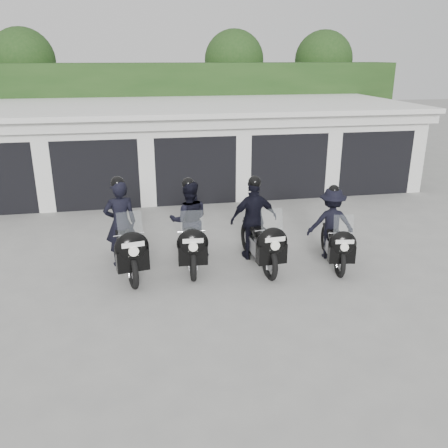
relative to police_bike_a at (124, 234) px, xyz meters
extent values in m
plane|color=gray|center=(2.24, -0.72, -0.86)|extent=(80.00, 80.00, 0.00)
cube|color=silver|center=(2.24, 7.78, 0.54)|extent=(16.00, 6.00, 2.80)
cube|color=silver|center=(2.24, 7.58, 2.02)|extent=(16.40, 6.80, 0.16)
cube|color=silver|center=(2.24, 4.53, 1.79)|extent=(16.40, 0.12, 0.40)
cube|color=black|center=(2.24, 4.76, -0.74)|extent=(16.00, 0.06, 0.24)
cube|color=black|center=(-3.96, 5.98, 0.24)|extent=(2.60, 2.60, 2.20)
cube|color=silver|center=(-2.41, 4.93, 0.54)|extent=(0.50, 0.50, 2.80)
cube|color=black|center=(-0.86, 5.98, 0.24)|extent=(2.60, 2.60, 2.20)
cube|color=silver|center=(-0.86, 4.93, 1.64)|extent=(2.60, 0.50, 0.60)
cube|color=silver|center=(0.69, 4.93, 0.54)|extent=(0.50, 0.50, 2.80)
cube|color=black|center=(2.24, 5.98, 0.24)|extent=(2.60, 2.60, 2.20)
cube|color=silver|center=(2.24, 4.93, 1.64)|extent=(2.60, 0.50, 0.60)
cube|color=silver|center=(3.79, 4.93, 0.54)|extent=(0.50, 0.50, 2.80)
cube|color=black|center=(5.34, 5.98, 0.24)|extent=(2.60, 2.60, 2.20)
cube|color=silver|center=(5.34, 4.93, 1.64)|extent=(2.60, 0.50, 0.60)
cube|color=silver|center=(6.89, 4.93, 0.54)|extent=(0.50, 0.50, 2.80)
cube|color=black|center=(8.44, 5.98, 0.24)|extent=(2.60, 2.60, 2.20)
cube|color=silver|center=(8.44, 4.93, 1.64)|extent=(2.60, 0.50, 0.60)
cube|color=silver|center=(9.99, 4.93, 0.54)|extent=(0.50, 0.50, 2.80)
cube|color=#1C3B15|center=(2.24, 11.78, 1.29)|extent=(20.00, 2.00, 4.30)
sphere|color=#1C3B15|center=(-4.26, 13.28, 3.54)|extent=(2.80, 2.80, 2.80)
cylinder|color=black|center=(-4.26, 13.28, 0.79)|extent=(0.24, 0.24, 3.30)
sphere|color=#1C3B15|center=(5.24, 13.28, 3.54)|extent=(2.80, 2.80, 2.80)
cylinder|color=black|center=(5.24, 13.28, 0.79)|extent=(0.24, 0.24, 3.30)
sphere|color=#1C3B15|center=(9.74, 13.28, 3.54)|extent=(2.80, 2.80, 2.80)
cylinder|color=black|center=(9.74, 13.28, 0.79)|extent=(0.24, 0.24, 3.30)
torus|color=black|center=(0.15, -0.81, -0.50)|extent=(0.28, 0.84, 0.84)
torus|color=black|center=(-0.15, 0.81, -0.50)|extent=(0.28, 0.84, 0.84)
cube|color=#A8A8AD|center=(0.00, 0.02, -0.42)|extent=(0.41, 0.67, 0.37)
cube|color=black|center=(0.00, 0.00, -0.61)|extent=(0.37, 1.48, 0.07)
ellipsoid|color=black|center=(0.03, -0.17, -0.03)|extent=(0.49, 0.72, 0.33)
cube|color=black|center=(-0.06, 0.31, -0.01)|extent=(0.41, 0.67, 0.11)
ellipsoid|color=black|center=(0.17, -0.90, 0.03)|extent=(0.78, 0.51, 0.69)
cube|color=black|center=(0.17, -0.90, -0.23)|extent=(0.70, 0.37, 0.46)
cube|color=#B2BFC6|center=(0.17, -0.87, 0.49)|extent=(0.52, 0.22, 0.58)
cylinder|color=silver|center=(0.13, -0.68, 0.24)|extent=(0.64, 0.15, 0.03)
cube|color=white|center=(0.21, -1.09, 0.17)|extent=(0.45, 0.10, 0.10)
cube|color=white|center=(0.20, -1.06, -0.03)|extent=(0.21, 0.06, 0.11)
imported|color=black|center=(-0.06, 0.34, 0.15)|extent=(0.81, 0.61, 2.01)
sphere|color=black|center=(-0.06, 0.34, 1.09)|extent=(0.31, 0.31, 0.31)
torus|color=black|center=(1.44, -0.69, -0.52)|extent=(0.16, 0.79, 0.79)
torus|color=black|center=(1.53, 0.86, -0.52)|extent=(0.16, 0.79, 0.79)
cube|color=#A8A8AD|center=(1.49, 0.11, -0.45)|extent=(0.31, 0.61, 0.35)
cube|color=black|center=(1.49, 0.09, -0.62)|extent=(0.17, 1.41, 0.06)
ellipsoid|color=black|center=(1.48, -0.07, -0.08)|extent=(0.38, 0.64, 0.31)
cube|color=black|center=(1.50, 0.39, -0.06)|extent=(0.31, 0.61, 0.11)
ellipsoid|color=black|center=(1.44, -0.78, -0.02)|extent=(0.70, 0.39, 0.65)
cube|color=black|center=(1.44, -0.78, -0.26)|extent=(0.64, 0.27, 0.43)
cube|color=#B2BFC6|center=(1.44, -0.74, 0.42)|extent=(0.48, 0.15, 0.55)
cylinder|color=silver|center=(1.45, -0.56, 0.18)|extent=(0.61, 0.06, 0.03)
cube|color=white|center=(1.43, -0.96, 0.11)|extent=(0.43, 0.04, 0.10)
cube|color=white|center=(1.43, -0.93, -0.08)|extent=(0.20, 0.03, 0.11)
imported|color=black|center=(1.51, 0.41, 0.09)|extent=(0.96, 0.77, 1.90)
sphere|color=black|center=(1.51, 0.41, 0.98)|extent=(0.29, 0.29, 0.29)
torus|color=black|center=(3.09, -0.97, -0.52)|extent=(0.18, 0.81, 0.80)
torus|color=black|center=(2.96, 0.61, -0.52)|extent=(0.18, 0.81, 0.80)
cube|color=#A8A8AD|center=(3.03, -0.16, -0.44)|extent=(0.33, 0.63, 0.35)
cube|color=black|center=(3.03, -0.18, -0.62)|extent=(0.20, 1.43, 0.07)
ellipsoid|color=black|center=(3.04, -0.34, -0.07)|extent=(0.41, 0.66, 0.32)
cube|color=black|center=(3.00, 0.13, -0.04)|extent=(0.33, 0.63, 0.11)
ellipsoid|color=black|center=(3.10, -1.05, 0.00)|extent=(0.72, 0.42, 0.66)
cube|color=black|center=(3.10, -1.05, -0.25)|extent=(0.65, 0.29, 0.44)
cube|color=#B2BFC6|center=(3.09, -1.02, 0.44)|extent=(0.49, 0.17, 0.56)
cylinder|color=silver|center=(3.08, -0.84, 0.20)|extent=(0.62, 0.08, 0.03)
cube|color=white|center=(3.11, -1.24, 0.13)|extent=(0.44, 0.05, 0.10)
cube|color=white|center=(3.11, -1.21, -0.07)|extent=(0.20, 0.03, 0.11)
imported|color=black|center=(3.00, 0.15, 0.11)|extent=(1.18, 0.73, 1.93)
sphere|color=black|center=(3.00, 0.15, 1.01)|extent=(0.30, 0.30, 0.30)
torus|color=black|center=(4.64, -1.13, -0.56)|extent=(0.23, 0.72, 0.71)
torus|color=black|center=(4.88, 0.26, -0.56)|extent=(0.23, 0.72, 0.71)
cube|color=#A8A8AD|center=(4.77, -0.42, -0.49)|extent=(0.34, 0.57, 0.31)
cube|color=black|center=(4.76, -0.44, -0.64)|extent=(0.29, 1.27, 0.06)
ellipsoid|color=black|center=(4.74, -0.58, -0.15)|extent=(0.41, 0.61, 0.28)
cube|color=black|center=(4.81, -0.17, -0.14)|extent=(0.34, 0.57, 0.10)
ellipsoid|color=black|center=(4.63, -1.21, -0.10)|extent=(0.66, 0.42, 0.59)
cube|color=black|center=(4.63, -1.21, -0.32)|extent=(0.59, 0.31, 0.39)
cube|color=#B2BFC6|center=(4.64, -1.18, 0.29)|extent=(0.44, 0.18, 0.50)
cylinder|color=silver|center=(4.66, -1.01, 0.08)|extent=(0.54, 0.12, 0.03)
cube|color=white|center=(4.60, -1.37, 0.02)|extent=(0.39, 0.08, 0.09)
cube|color=white|center=(4.61, -1.34, -0.15)|extent=(0.18, 0.04, 0.10)
imported|color=black|center=(4.81, -0.15, 0.00)|extent=(1.19, 0.75, 1.71)
sphere|color=black|center=(4.81, -0.15, 0.80)|extent=(0.26, 0.26, 0.26)
camera|label=1|loc=(0.37, -10.04, 3.73)|focal=38.00mm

